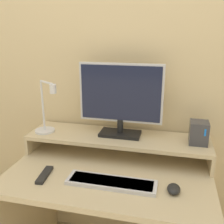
{
  "coord_description": "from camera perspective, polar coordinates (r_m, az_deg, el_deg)",
  "views": [
    {
      "loc": [
        0.3,
        -0.86,
        1.41
      ],
      "look_at": [
        0.01,
        0.36,
        1.01
      ],
      "focal_mm": 42.0,
      "sensor_mm": 36.0,
      "label": 1
    }
  ],
  "objects": [
    {
      "name": "router_dock",
      "position": [
        1.49,
        18.35,
        -4.29
      ],
      "size": [
        0.1,
        0.1,
        0.12
      ],
      "color": "#3D3D42",
      "rests_on": "monitor_shelf"
    },
    {
      "name": "wall_back",
      "position": [
        1.59,
        2.68,
        11.67
      ],
      "size": [
        6.0,
        0.05,
        2.5
      ],
      "color": "beige",
      "rests_on": "ground_plane"
    },
    {
      "name": "monitor_shelf",
      "position": [
        1.54,
        1.19,
        -5.87
      ],
      "size": [
        1.05,
        0.28,
        0.12
      ],
      "color": "beige",
      "rests_on": "desk"
    },
    {
      "name": "monitor",
      "position": [
        1.47,
        1.88,
        3.07
      ],
      "size": [
        0.48,
        0.13,
        0.42
      ],
      "color": "black",
      "rests_on": "monitor_shelf"
    },
    {
      "name": "desk_lamp",
      "position": [
        1.58,
        -14.1,
        -0.75
      ],
      "size": [
        0.19,
        0.15,
        0.32
      ],
      "color": "silver",
      "rests_on": "monitor_shelf"
    },
    {
      "name": "mouse",
      "position": [
        1.27,
        13.28,
        -15.99
      ],
      "size": [
        0.06,
        0.08,
        0.03
      ],
      "color": "black",
      "rests_on": "desk"
    },
    {
      "name": "remote_control",
      "position": [
        1.4,
        -14.46,
        -13.1
      ],
      "size": [
        0.06,
        0.16,
        0.02
      ],
      "color": "black",
      "rests_on": "desk"
    },
    {
      "name": "desk",
      "position": [
        1.53,
        -0.5,
        -19.36
      ],
      "size": [
        1.05,
        0.66,
        0.7
      ],
      "color": "beige",
      "rests_on": "ground_plane"
    },
    {
      "name": "keyboard",
      "position": [
        1.3,
        -0.14,
        -15.06
      ],
      "size": [
        0.43,
        0.12,
        0.02
      ],
      "color": "silver",
      "rests_on": "desk"
    }
  ]
}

